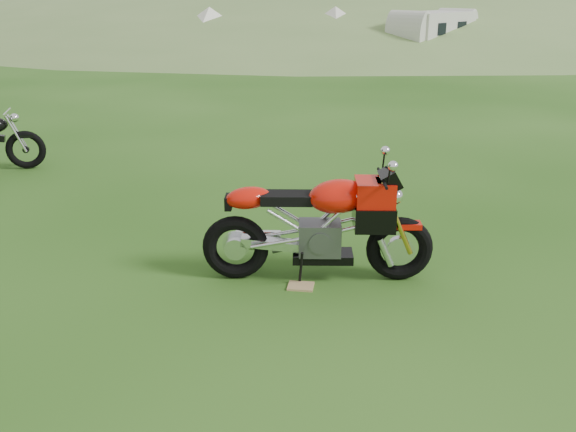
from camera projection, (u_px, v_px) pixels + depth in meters
name	position (u px, v px, depth m)	size (l,w,h in m)	color
ground	(276.00, 304.00, 6.10)	(120.00, 120.00, 0.00)	#1F4C10
hillside	(397.00, 25.00, 49.25)	(80.00, 64.00, 8.00)	#658945
hedgerow	(397.00, 25.00, 49.25)	(36.00, 1.20, 8.60)	black
sport_motorcycle	(318.00, 217.00, 6.43)	(2.23, 0.56, 1.34)	red
plywood_board	(301.00, 286.00, 6.45)	(0.26, 0.21, 0.02)	tan
tent_mid	(210.00, 29.00, 26.87)	(2.59, 2.59, 2.25)	white
tent_right	(335.00, 30.00, 26.37)	(2.62, 2.62, 2.27)	silver
caravan	(433.00, 36.00, 25.21)	(4.16, 1.86, 1.94)	silver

